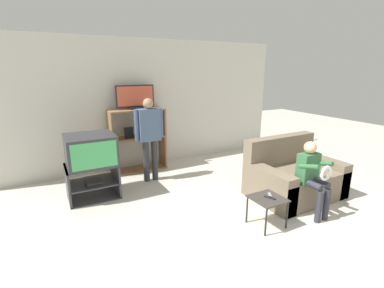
% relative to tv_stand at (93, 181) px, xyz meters
% --- Properties ---
extents(wall_back, '(6.40, 0.06, 2.60)m').
position_rel_tv_stand_xyz_m(wall_back, '(1.30, 1.12, 1.03)').
color(wall_back, beige).
rests_on(wall_back, ground_plane).
extents(tv_stand, '(0.77, 0.59, 0.55)m').
position_rel_tv_stand_xyz_m(tv_stand, '(0.00, 0.00, 0.00)').
color(tv_stand, '#38383D').
rests_on(tv_stand, ground_plane).
extents(television_main, '(0.73, 0.68, 0.48)m').
position_rel_tv_stand_xyz_m(television_main, '(0.02, 0.02, 0.52)').
color(television_main, '#2D2D33').
rests_on(television_main, tv_stand).
extents(media_shelf, '(1.08, 0.39, 1.25)m').
position_rel_tv_stand_xyz_m(media_shelf, '(1.04, 0.85, 0.37)').
color(media_shelf, '#8E6642').
rests_on(media_shelf, ground_plane).
extents(television_flat, '(0.75, 0.20, 0.46)m').
position_rel_tv_stand_xyz_m(television_flat, '(1.04, 0.87, 1.20)').
color(television_flat, black).
rests_on(television_flat, media_shelf).
extents(snack_table, '(0.41, 0.41, 0.40)m').
position_rel_tv_stand_xyz_m(snack_table, '(1.86, -1.98, 0.07)').
color(snack_table, '#38332D').
rests_on(snack_table, ground_plane).
extents(remote_control_black, '(0.09, 0.15, 0.02)m').
position_rel_tv_stand_xyz_m(remote_control_black, '(1.88, -2.00, 0.14)').
color(remote_control_black, '#232328').
rests_on(remote_control_black, snack_table).
extents(remote_control_white, '(0.11, 0.14, 0.02)m').
position_rel_tv_stand_xyz_m(remote_control_white, '(1.92, -1.96, 0.14)').
color(remote_control_white, gray).
rests_on(remote_control_white, snack_table).
extents(couch, '(1.41, 0.97, 0.93)m').
position_rel_tv_stand_xyz_m(couch, '(2.89, -1.48, 0.03)').
color(couch, '#756651').
rests_on(couch, ground_plane).
extents(person_standing_adult, '(0.53, 0.20, 1.52)m').
position_rel_tv_stand_xyz_m(person_standing_adult, '(1.07, 0.23, 0.65)').
color(person_standing_adult, '#2D2D33').
rests_on(person_standing_adult, ground_plane).
extents(person_seated_child, '(0.33, 0.43, 1.06)m').
position_rel_tv_stand_xyz_m(person_seated_child, '(2.60, -2.03, 0.36)').
color(person_seated_child, '#2D2D38').
rests_on(person_seated_child, ground_plane).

